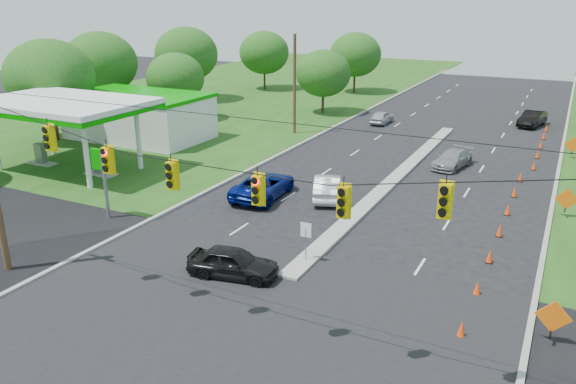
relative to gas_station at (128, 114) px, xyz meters
The scene contains 38 objects.
ground 31.23m from the gas_station, 40.57° to the right, with size 160.00×160.00×0.00m, color black.
grass_left 6.87m from the gas_station, behind, with size 40.00×160.00×0.06m, color #1E4714.
cross_street 31.23m from the gas_station, 40.57° to the right, with size 160.00×14.00×0.02m, color black.
curb_left 16.89m from the gas_station, 35.78° to the left, with size 0.25×110.00×0.16m, color gray.
curb_right 35.22m from the gas_station, 16.13° to the left, with size 0.25×110.00×0.16m, color gray.
median 23.79m from the gas_station, ahead, with size 1.00×34.00×0.18m, color gray.
median_sign 27.62m from the gas_station, 31.07° to the right, with size 0.55×0.06×2.05m.
signal_span 31.83m from the gas_station, 42.00° to the right, with size 25.60×0.32×9.00m.
utility_pole_far_left 14.93m from the gas_station, 41.21° to the left, with size 0.28×0.28×9.00m, color #422D1C.
gas_station is the anchor object (origin of this frame).
cone_0 35.96m from the gas_station, 28.72° to the right, with size 0.32×0.32×0.70m, color #F9440E.
cone_1 34.42m from the gas_station, 23.59° to the right, with size 0.32×0.32×0.70m, color #F9440E.
cone_2 33.17m from the gas_station, 18.03° to the right, with size 0.32×0.32×0.70m, color #F9440E.
cone_3 32.27m from the gas_station, 12.09° to the right, with size 0.32×0.32×0.70m, color #F9440E.
cone_4 31.72m from the gas_station, ahead, with size 0.32×0.32×0.70m, color #F9440E.
cone_5 31.55m from the gas_station, ahead, with size 0.32×0.32×0.70m, color #F9440E.
cone_6 31.78m from the gas_station, ahead, with size 0.32×0.32×0.70m, color #F9440E.
cone_7 32.96m from the gas_station, 12.75° to the left, with size 0.32×0.32×0.70m, color #F9440E.
cone_8 33.90m from the gas_station, 18.54° to the left, with size 0.32×0.32×0.70m, color #F9440E.
cone_9 35.17m from the gas_station, 23.97° to the left, with size 0.32×0.32×0.70m, color #F9440E.
cone_10 36.73m from the gas_station, 28.97° to the left, with size 0.32×0.32×0.70m, color #F9440E.
cone_11 38.54m from the gas_station, 33.53° to the left, with size 0.32×0.32×0.70m, color #F9440E.
work_sign_0 38.11m from the gas_station, 25.25° to the right, with size 1.27×0.58×1.37m.
work_sign_1 34.54m from the gas_station, ahead, with size 1.27×0.58×1.37m.
work_sign_2 36.42m from the gas_station, 18.85° to the left, with size 1.27×0.58×1.37m.
tree_1 7.38m from the gas_station, 160.57° to the right, with size 7.56×7.56×8.82m.
tree_2 10.19m from the gas_station, 103.60° to the left, with size 5.88×5.88×6.86m.
tree_3 21.66m from the gas_station, 112.93° to the left, with size 7.56×7.56×8.82m.
tree_4 32.14m from the gas_station, 97.82° to the left, with size 6.72×6.72×7.84m.
tree_5 22.05m from the gas_station, 63.99° to the left, with size 5.88×5.88×6.86m.
tree_6 35.67m from the gas_station, 77.60° to the left, with size 6.72×6.72×7.84m.
tree_14 13.29m from the gas_station, 143.18° to the left, with size 7.56×7.56×8.82m.
black_sedan 27.35m from the gas_station, 38.60° to the right, with size 1.67×4.15×1.42m, color black.
white_sedan 21.66m from the gas_station, 14.23° to the right, with size 1.60×4.58×1.51m, color silver.
blue_pickup 18.67m from the gas_station, 22.03° to the right, with size 2.59×5.62×1.56m, color navy.
silver_car_far 27.13m from the gas_station, 11.00° to the left, with size 1.79×4.40×1.28m, color gray.
silver_car_oncoming 24.62m from the gas_station, 46.06° to the left, with size 1.53×3.80×1.30m, color #A6A8B2.
dark_car_receding 38.44m from the gas_station, 37.08° to the left, with size 1.63×4.68×1.54m, color black.
Camera 1 is at (10.26, -16.01, 12.02)m, focal length 35.00 mm.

